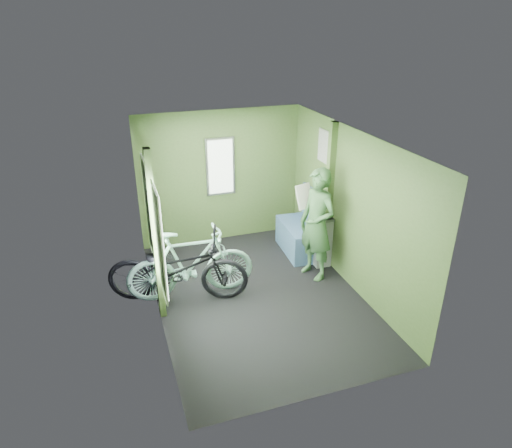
{
  "coord_description": "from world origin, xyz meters",
  "views": [
    {
      "loc": [
        -1.81,
        -5.22,
        3.69
      ],
      "look_at": [
        0.0,
        0.1,
        1.1
      ],
      "focal_mm": 32.0,
      "sensor_mm": 36.0,
      "label": 1
    }
  ],
  "objects_px": {
    "passenger": "(317,225)",
    "waste_box": "(321,240)",
    "bicycle_black": "(180,299)",
    "bicycle_mint": "(193,296)",
    "bench_seat": "(302,234)"
  },
  "relations": [
    {
      "from": "bicycle_black",
      "to": "passenger",
      "type": "distance_m",
      "value": 2.27
    },
    {
      "from": "passenger",
      "to": "waste_box",
      "type": "relative_size",
      "value": 2.07
    },
    {
      "from": "bicycle_black",
      "to": "passenger",
      "type": "height_order",
      "value": "passenger"
    },
    {
      "from": "waste_box",
      "to": "bench_seat",
      "type": "distance_m",
      "value": 0.49
    },
    {
      "from": "bicycle_mint",
      "to": "waste_box",
      "type": "distance_m",
      "value": 2.21
    },
    {
      "from": "passenger",
      "to": "bench_seat",
      "type": "relative_size",
      "value": 1.64
    },
    {
      "from": "bicycle_mint",
      "to": "passenger",
      "type": "bearing_deg",
      "value": -87.67
    },
    {
      "from": "bench_seat",
      "to": "waste_box",
      "type": "bearing_deg",
      "value": -73.64
    },
    {
      "from": "bicycle_black",
      "to": "bench_seat",
      "type": "relative_size",
      "value": 1.85
    },
    {
      "from": "bicycle_mint",
      "to": "waste_box",
      "type": "bearing_deg",
      "value": -79.15
    },
    {
      "from": "bicycle_black",
      "to": "bench_seat",
      "type": "distance_m",
      "value": 2.39
    },
    {
      "from": "bicycle_black",
      "to": "waste_box",
      "type": "bearing_deg",
      "value": -64.84
    },
    {
      "from": "passenger",
      "to": "waste_box",
      "type": "xyz_separation_m",
      "value": [
        0.25,
        0.32,
        -0.45
      ]
    },
    {
      "from": "bench_seat",
      "to": "passenger",
      "type": "bearing_deg",
      "value": -96.68
    },
    {
      "from": "bicycle_mint",
      "to": "bench_seat",
      "type": "bearing_deg",
      "value": -66.43
    }
  ]
}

